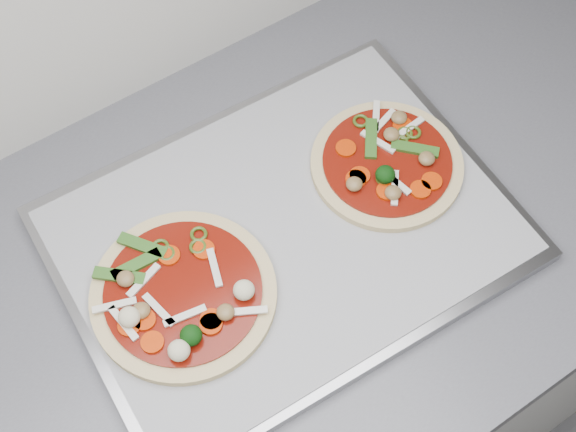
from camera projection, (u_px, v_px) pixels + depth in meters
countertop at (120, 352)px, 0.90m from camera, size 3.60×0.60×0.04m
baking_tray at (285, 234)px, 0.94m from camera, size 0.53×0.40×0.02m
parchment at (285, 230)px, 0.93m from camera, size 0.50×0.38×0.00m
pizza_left at (182, 295)px, 0.88m from camera, size 0.28×0.28×0.04m
pizza_right at (387, 163)px, 0.97m from camera, size 0.22×0.22×0.03m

